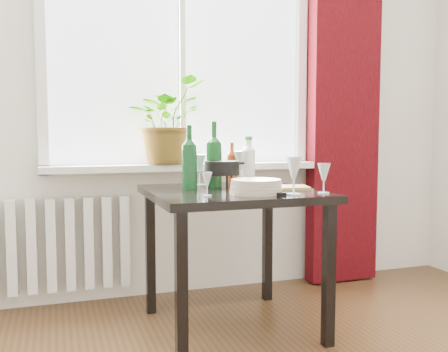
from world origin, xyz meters
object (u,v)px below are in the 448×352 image
object	(u,v)px
potted_plant	(166,121)
wineglass_back_left	(199,170)
wineglass_far_right	(324,178)
radiator	(61,244)
plate_stack	(256,187)
wineglass_front_right	(294,175)
table	(232,207)
wineglass_back_center	(240,167)
wine_bottle_left	(189,156)
wineglass_front_left	(207,184)
tv_remote	(274,193)
cutting_board	(283,187)
cleaning_bottle	(248,160)
bottle_amber	(232,163)
fondue_pot	(222,174)
wine_bottle_right	(214,154)

from	to	relation	value
potted_plant	wineglass_back_left	xyz separation A→B (m)	(0.12, -0.32, -0.28)
wineglass_far_right	wineglass_back_left	size ratio (longest dim) A/B	0.85
potted_plant	wineglass_back_left	size ratio (longest dim) A/B	2.98
radiator	plate_stack	world-z (taller)	plate_stack
potted_plant	wineglass_front_right	world-z (taller)	potted_plant
table	wineglass_back_center	bearing A→B (deg)	61.04
potted_plant	wine_bottle_left	xyz separation A→B (m)	(0.02, -0.48, -0.20)
wineglass_front_left	tv_remote	world-z (taller)	wineglass_front_left
wineglass_back_center	wineglass_front_left	distance (m)	0.61
tv_remote	cutting_board	size ratio (longest dim) A/B	0.57
wineglass_back_center	wineglass_front_left	xyz separation A→B (m)	(-0.35, -0.49, -0.04)
cutting_board	wine_bottle_left	bearing A→B (deg)	161.12
wineglass_back_center	wineglass_front_left	world-z (taller)	wineglass_back_center
radiator	wineglass_front_right	world-z (taller)	wineglass_front_right
potted_plant	wineglass_front_left	xyz separation A→B (m)	(0.01, -0.82, -0.31)
plate_stack	cleaning_bottle	bearing A→B (deg)	72.39
radiator	wineglass_back_center	xyz separation A→B (m)	(1.00, -0.36, 0.46)
bottle_amber	wineglass_front_right	size ratio (longest dim) A/B	1.31
plate_stack	wine_bottle_left	bearing A→B (deg)	127.07
radiator	table	size ratio (longest dim) A/B	0.94
wine_bottle_left	bottle_amber	distance (m)	0.37
table	cutting_board	size ratio (longest dim) A/B	3.22
wineglass_front_right	wineglass_back_center	distance (m)	0.57
bottle_amber	tv_remote	size ratio (longest dim) A/B	1.63
plate_stack	fondue_pot	distance (m)	0.33
cleaning_bottle	wineglass_front_right	world-z (taller)	cleaning_bottle
wineglass_front_right	tv_remote	size ratio (longest dim) A/B	1.24
table	wine_bottle_left	size ratio (longest dim) A/B	2.48
cleaning_bottle	wineglass_back_left	xyz separation A→B (m)	(-0.30, -0.02, -0.05)
wine_bottle_left	wineglass_far_right	bearing A→B (deg)	-36.90
wine_bottle_right	wineglass_far_right	world-z (taller)	wine_bottle_right
bottle_amber	wineglass_front_left	world-z (taller)	bottle_amber
wineglass_front_left	tv_remote	distance (m)	0.33
cleaning_bottle	wineglass_front_left	size ratio (longest dim) A/B	2.46
cleaning_bottle	plate_stack	bearing A→B (deg)	-107.61
cleaning_bottle	tv_remote	world-z (taller)	cleaning_bottle
radiator	wine_bottle_right	size ratio (longest dim) A/B	2.19
table	wine_bottle_left	xyz separation A→B (m)	(-0.20, 0.11, 0.26)
wine_bottle_right	fondue_pot	size ratio (longest dim) A/B	1.69
wineglass_front_right	cutting_board	world-z (taller)	wineglass_front_right
cutting_board	bottle_amber	bearing A→B (deg)	114.01
wine_bottle_right	fondue_pot	bearing A→B (deg)	-69.85
wine_bottle_left	wineglass_back_center	xyz separation A→B (m)	(0.35, 0.15, -0.07)
potted_plant	wineglass_back_center	distance (m)	0.56
table	cutting_board	bearing A→B (deg)	-9.67
wineglass_front_left	wineglass_far_right	bearing A→B (deg)	-8.35
wineglass_front_right	cutting_board	bearing A→B (deg)	75.47
radiator	cutting_board	size ratio (longest dim) A/B	3.03
cleaning_bottle	plate_stack	world-z (taller)	cleaning_bottle
fondue_pot	potted_plant	bearing A→B (deg)	122.37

